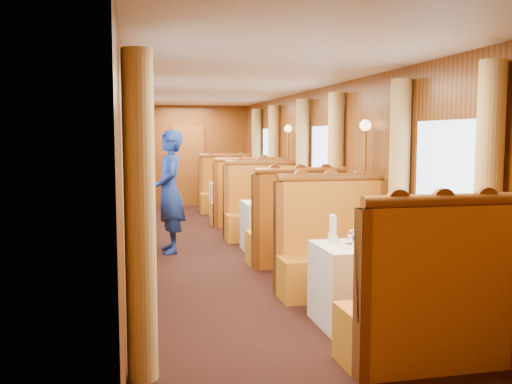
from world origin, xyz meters
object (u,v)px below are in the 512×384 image
object	(u,v)px
table_near	(373,284)
teapot_back	(358,236)
fruit_plate	(405,243)
banquette_mid_fwd	(297,234)
teapot_right	(379,240)
steward	(170,192)
teapot_left	(356,240)
tea_tray	(367,245)
rose_vase_far	(236,175)
table_far	(236,201)
banquette_far_aft	(228,194)
banquette_near_aft	(335,256)
banquette_mid_aft	(263,214)
table_mid	(278,226)
rose_vase_mid	(277,190)
passenger	(266,197)
banquette_near_fwd	(429,312)
banquette_far_fwd	(245,204)

from	to	relation	value
table_near	teapot_back	size ratio (longest dim) A/B	5.96
table_near	fruit_plate	bearing A→B (deg)	-20.16
banquette_mid_fwd	fruit_plate	bearing A→B (deg)	-84.24
teapot_right	steward	world-z (taller)	steward
teapot_left	steward	xyz separation A→B (m)	(-1.41, 3.78, 0.10)
tea_tray	rose_vase_far	size ratio (longest dim) A/B	0.94
table_far	banquette_far_aft	distance (m)	1.02
banquette_near_aft	banquette_mid_aft	distance (m)	3.50
table_mid	rose_vase_far	bearing A→B (deg)	90.18
banquette_mid_fwd	teapot_right	xyz separation A→B (m)	(0.00, -2.59, 0.39)
table_near	banquette_far_aft	distance (m)	8.01
banquette_far_aft	rose_vase_mid	xyz separation A→B (m)	(-0.02, -4.53, 0.50)
steward	passenger	xyz separation A→B (m)	(1.61, 0.53, -0.18)
banquette_far_aft	banquette_near_fwd	bearing A→B (deg)	-90.00
banquette_near_fwd	steward	xyz separation A→B (m)	(-1.61, 4.72, 0.49)
banquette_near_aft	steward	distance (m)	3.18
fruit_plate	passenger	bearing A→B (deg)	93.44
teapot_left	rose_vase_mid	distance (m)	3.56
table_mid	teapot_left	bearing A→B (deg)	-93.24
table_far	teapot_right	world-z (taller)	teapot_right
banquette_near_fwd	teapot_right	bearing A→B (deg)	89.69
table_far	banquette_far_aft	xyz separation A→B (m)	(0.00, 1.01, 0.05)
banquette_mid_fwd	banquette_mid_aft	size ratio (longest dim) A/B	1.00
banquette_far_aft	passenger	world-z (taller)	banquette_far_aft
steward	passenger	world-z (taller)	steward
banquette_far_aft	table_near	bearing A→B (deg)	-90.00
table_mid	teapot_left	xyz separation A→B (m)	(-0.20, -3.57, 0.44)
tea_tray	passenger	bearing A→B (deg)	88.88
banquette_mid_aft	rose_vase_far	xyz separation A→B (m)	(-0.01, 2.46, 0.50)
table_mid	teapot_left	size ratio (longest dim) A/B	6.62
banquette_far_aft	rose_vase_mid	distance (m)	4.56
rose_vase_mid	rose_vase_far	distance (m)	3.49
fruit_plate	banquette_far_aft	bearing A→B (deg)	91.84
banquette_near_fwd	teapot_back	xyz separation A→B (m)	(-0.12, 1.10, 0.40)
table_mid	banquette_mid_fwd	size ratio (longest dim) A/B	0.78
table_near	teapot_right	distance (m)	0.45
table_mid	tea_tray	world-z (taller)	tea_tray
banquette_near_aft	banquette_far_fwd	bearing A→B (deg)	90.00
banquette_far_aft	teapot_back	world-z (taller)	banquette_far_aft
teapot_right	fruit_plate	distance (m)	0.26
banquette_near_aft	banquette_mid_fwd	size ratio (longest dim) A/B	1.00
table_near	banquette_mid_fwd	distance (m)	2.49
fruit_plate	teapot_left	bearing A→B (deg)	176.83
banquette_near_aft	passenger	distance (m)	3.24
banquette_near_aft	teapot_right	size ratio (longest dim) A/B	8.73
passenger	banquette_far_aft	bearing A→B (deg)	90.00
banquette_far_fwd	steward	size ratio (longest dim) A/B	0.73
teapot_right	teapot_back	bearing A→B (deg)	131.75
tea_tray	steward	bearing A→B (deg)	112.26
banquette_near_aft	table_far	bearing A→B (deg)	90.00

